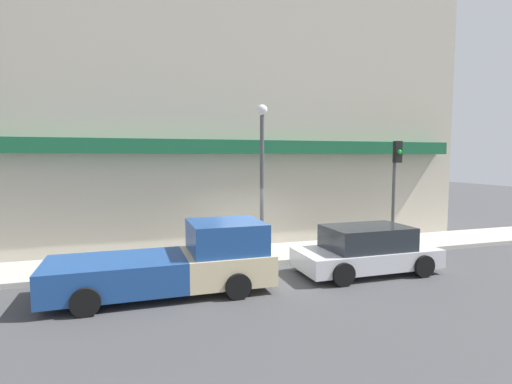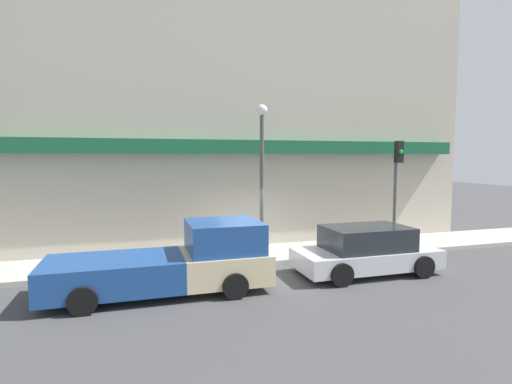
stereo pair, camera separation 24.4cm
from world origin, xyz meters
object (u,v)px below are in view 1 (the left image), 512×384
Objects in this scene: traffic_light at (395,175)px; fire_hydrant at (208,249)px; street_lamp at (262,162)px; pickup_truck at (178,263)px; parked_car at (367,250)px.

fire_hydrant is at bearing 178.04° from traffic_light.
street_lamp is 1.29× the size of traffic_light.
parked_car is at bearing 1.61° from pickup_truck.
street_lamp reaches higher than fire_hydrant.
street_lamp is at bearing 178.26° from traffic_light.
street_lamp is (-2.62, 2.32, 2.71)m from parked_car.
parked_car is 1.09× the size of traffic_light.
street_lamp is at bearing -2.60° from fire_hydrant.
pickup_truck is 2.73m from fire_hydrant.
pickup_truck is 1.43× the size of traffic_light.
parked_car is 5.09m from fire_hydrant.
traffic_light is (8.36, 2.16, 2.10)m from pickup_truck.
traffic_light is (2.61, 2.16, 2.19)m from parked_car.
street_lamp is (1.86, -0.08, 2.88)m from fire_hydrant.
street_lamp is at bearing 137.22° from parked_car.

